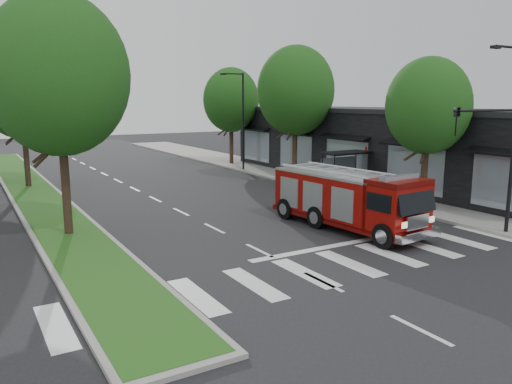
# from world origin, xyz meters

# --- Properties ---
(ground) EXTENTS (140.00, 140.00, 0.00)m
(ground) POSITION_xyz_m (0.00, 0.00, 0.00)
(ground) COLOR black
(ground) RESTS_ON ground
(sidewalk_right) EXTENTS (5.00, 80.00, 0.15)m
(sidewalk_right) POSITION_xyz_m (12.50, 10.00, 0.07)
(sidewalk_right) COLOR gray
(sidewalk_right) RESTS_ON ground
(median) EXTENTS (3.00, 50.00, 0.15)m
(median) POSITION_xyz_m (-6.00, 18.00, 0.08)
(median) COLOR gray
(median) RESTS_ON ground
(storefront_row) EXTENTS (8.00, 30.00, 5.00)m
(storefront_row) POSITION_xyz_m (17.00, 10.00, 2.50)
(storefront_row) COLOR black
(storefront_row) RESTS_ON ground
(bus_shelter) EXTENTS (3.20, 1.60, 2.61)m
(bus_shelter) POSITION_xyz_m (11.20, 8.15, 2.04)
(bus_shelter) COLOR black
(bus_shelter) RESTS_ON ground
(tree_right_near) EXTENTS (4.40, 4.40, 8.05)m
(tree_right_near) POSITION_xyz_m (11.50, 2.00, 5.51)
(tree_right_near) COLOR black
(tree_right_near) RESTS_ON ground
(tree_right_mid) EXTENTS (5.60, 5.60, 9.72)m
(tree_right_mid) POSITION_xyz_m (11.50, 14.00, 6.49)
(tree_right_mid) COLOR black
(tree_right_mid) RESTS_ON ground
(tree_right_far) EXTENTS (5.00, 5.00, 8.73)m
(tree_right_far) POSITION_xyz_m (11.50, 24.00, 5.84)
(tree_right_far) COLOR black
(tree_right_far) RESTS_ON ground
(tree_median_near) EXTENTS (5.80, 5.80, 10.16)m
(tree_median_near) POSITION_xyz_m (-6.00, 6.00, 6.81)
(tree_median_near) COLOR black
(tree_median_near) RESTS_ON ground
(tree_median_far) EXTENTS (5.60, 5.60, 9.72)m
(tree_median_far) POSITION_xyz_m (-6.00, 20.00, 6.49)
(tree_median_far) COLOR black
(tree_median_far) RESTS_ON ground
(streetlight_right_near) EXTENTS (4.08, 0.22, 8.00)m
(streetlight_right_near) POSITION_xyz_m (9.61, -3.50, 4.67)
(streetlight_right_near) COLOR black
(streetlight_right_near) RESTS_ON ground
(streetlight_right_far) EXTENTS (2.11, 0.20, 8.00)m
(streetlight_right_far) POSITION_xyz_m (10.35, 20.00, 4.48)
(streetlight_right_far) COLOR black
(streetlight_right_far) RESTS_ON ground
(fire_engine) EXTENTS (3.08, 8.30, 2.82)m
(fire_engine) POSITION_xyz_m (5.21, 0.91, 1.35)
(fire_engine) COLOR #4E0604
(fire_engine) RESTS_ON ground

